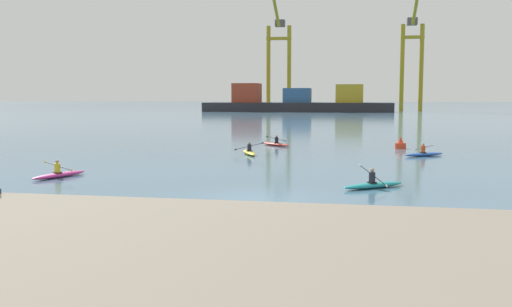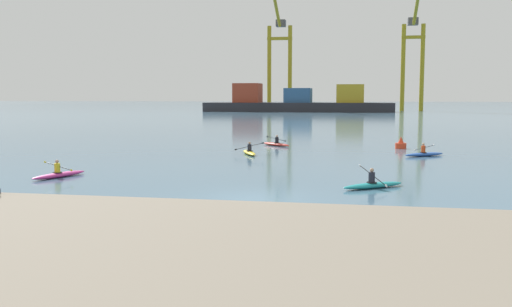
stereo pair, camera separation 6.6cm
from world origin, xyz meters
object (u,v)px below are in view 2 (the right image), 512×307
(gantry_crane_west_mid, at_px, (413,52))
(channel_buoy, at_px, (401,144))
(container_barge, at_px, (298,102))
(kayak_yellow, at_px, (249,152))
(kayak_blue, at_px, (424,154))
(kayak_teal, at_px, (373,184))
(kayak_magenta, at_px, (59,174))
(kayak_red, at_px, (276,144))
(gantry_crane_west, at_px, (279,54))

(gantry_crane_west_mid, relative_size, channel_buoy, 33.00)
(container_barge, bearing_deg, channel_buoy, -79.40)
(channel_buoy, relative_size, kayak_yellow, 0.30)
(gantry_crane_west_mid, distance_m, kayak_blue, 123.00)
(gantry_crane_west_mid, height_order, channel_buoy, gantry_crane_west_mid)
(channel_buoy, bearing_deg, gantry_crane_west_mid, 84.26)
(kayak_blue, bearing_deg, channel_buoy, 101.92)
(channel_buoy, relative_size, kayak_teal, 0.32)
(kayak_teal, distance_m, kayak_magenta, 16.40)
(gantry_crane_west_mid, bearing_deg, channel_buoy, -95.74)
(kayak_teal, relative_size, kayak_magenta, 0.91)
(kayak_teal, bearing_deg, channel_buoy, 82.22)
(kayak_magenta, xyz_separation_m, kayak_blue, (20.40, 14.28, 0.00))
(container_barge, relative_size, kayak_teal, 16.67)
(kayak_red, relative_size, kayak_blue, 0.94)
(container_barge, xyz_separation_m, gantry_crane_west, (-6.99, 13.75, 14.34))
(gantry_crane_west, bearing_deg, kayak_red, -82.20)
(kayak_blue, xyz_separation_m, kayak_yellow, (-12.63, -1.06, 0.00))
(channel_buoy, height_order, kayak_yellow, channel_buoy)
(gantry_crane_west, xyz_separation_m, kayak_yellow, (15.27, -125.72, -16.70))
(kayak_yellow, bearing_deg, container_barge, 94.23)
(kayak_yellow, bearing_deg, kayak_teal, -57.91)
(gantry_crane_west_mid, height_order, kayak_magenta, gantry_crane_west_mid)
(gantry_crane_west_mid, distance_m, kayak_red, 118.40)
(kayak_blue, bearing_deg, gantry_crane_west, 102.61)
(channel_buoy, relative_size, kayak_red, 0.34)
(gantry_crane_west, height_order, channel_buoy, gantry_crane_west)
(kayak_magenta, bearing_deg, gantry_crane_west, 93.09)
(container_barge, distance_m, kayak_red, 105.05)
(kayak_blue, bearing_deg, gantry_crane_west_mid, 85.10)
(kayak_magenta, bearing_deg, gantry_crane_west_mid, 77.20)
(container_barge, bearing_deg, kayak_blue, -79.33)
(container_barge, distance_m, channel_buoy, 107.04)
(kayak_red, bearing_deg, kayak_blue, -28.33)
(gantry_crane_west, bearing_deg, kayak_magenta, -86.91)
(kayak_yellow, bearing_deg, kayak_blue, 4.81)
(container_barge, bearing_deg, kayak_magenta, -89.77)
(gantry_crane_west, relative_size, channel_buoy, 32.69)
(gantry_crane_west_mid, distance_m, kayak_magenta, 140.15)
(kayak_red, relative_size, kayak_yellow, 0.87)
(kayak_blue, bearing_deg, kayak_magenta, -145.02)
(gantry_crane_west, distance_m, gantry_crane_west_mid, 38.45)
(container_barge, distance_m, kayak_teal, 126.86)
(gantry_crane_west, bearing_deg, container_barge, -63.04)
(container_barge, height_order, kayak_teal, container_barge)
(gantry_crane_west_mid, distance_m, kayak_yellow, 125.74)
(container_barge, distance_m, kayak_magenta, 125.21)
(gantry_crane_west, height_order, kayak_yellow, gantry_crane_west)
(gantry_crane_west, bearing_deg, kayak_blue, -77.39)
(gantry_crane_west, relative_size, kayak_blue, 10.38)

